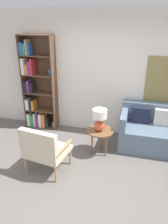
{
  "coord_description": "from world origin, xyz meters",
  "views": [
    {
      "loc": [
        0.84,
        -2.6,
        2.55
      ],
      "look_at": [
        -0.11,
        0.98,
        0.9
      ],
      "focal_mm": 35.0,
      "sensor_mm": 36.0,
      "label": 1
    }
  ],
  "objects_px": {
    "armchair": "(44,148)",
    "couch": "(162,132)",
    "side_table": "(100,133)",
    "table_lamp": "(100,119)",
    "bookshelf": "(36,89)"
  },
  "relations": [
    {
      "from": "armchair",
      "to": "couch",
      "type": "bearing_deg",
      "value": 34.42
    },
    {
      "from": "side_table",
      "to": "table_lamp",
      "type": "relative_size",
      "value": 1.19
    },
    {
      "from": "table_lamp",
      "to": "couch",
      "type": "bearing_deg",
      "value": 24.63
    },
    {
      "from": "side_table",
      "to": "couch",
      "type": "bearing_deg",
      "value": 23.82
    },
    {
      "from": "bookshelf",
      "to": "table_lamp",
      "type": "distance_m",
      "value": 1.87
    },
    {
      "from": "side_table",
      "to": "table_lamp",
      "type": "distance_m",
      "value": 0.31
    },
    {
      "from": "table_lamp",
      "to": "bookshelf",
      "type": "bearing_deg",
      "value": 154.47
    },
    {
      "from": "armchair",
      "to": "side_table",
      "type": "relative_size",
      "value": 1.67
    },
    {
      "from": "couch",
      "to": "bookshelf",
      "type": "bearing_deg",
      "value": 175.0
    },
    {
      "from": "side_table",
      "to": "table_lamp",
      "type": "bearing_deg",
      "value": -115.38
    },
    {
      "from": "couch",
      "to": "side_table",
      "type": "height_order",
      "value": "couch"
    },
    {
      "from": "armchair",
      "to": "side_table",
      "type": "xyz_separation_m",
      "value": [
        0.8,
        0.84,
        -0.04
      ]
    },
    {
      "from": "bookshelf",
      "to": "side_table",
      "type": "relative_size",
      "value": 4.14
    },
    {
      "from": "couch",
      "to": "table_lamp",
      "type": "bearing_deg",
      "value": -155.37
    },
    {
      "from": "armchair",
      "to": "table_lamp",
      "type": "bearing_deg",
      "value": 45.81
    }
  ]
}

